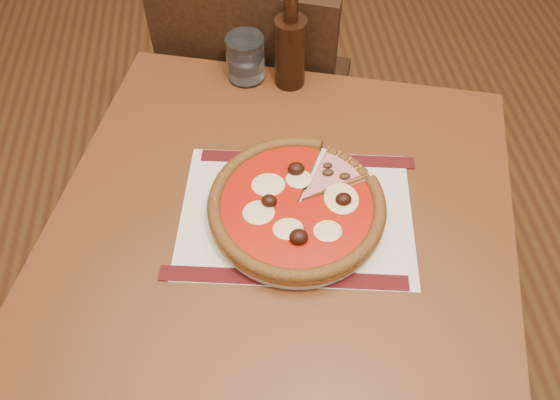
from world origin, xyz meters
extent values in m
cube|color=brown|center=(-0.89, 0.99, 0.73)|extent=(0.99, 0.99, 0.04)
cylinder|color=brown|center=(-1.13, 1.42, 0.35)|extent=(0.05, 0.05, 0.71)
cylinder|color=brown|center=(-0.45, 1.23, 0.35)|extent=(0.05, 0.05, 0.71)
cube|color=black|center=(-0.86, 1.65, 0.44)|extent=(0.55, 0.55, 0.04)
cylinder|color=black|center=(-0.63, 1.76, 0.21)|extent=(0.04, 0.04, 0.42)
cylinder|color=black|center=(-0.97, 1.88, 0.21)|extent=(0.04, 0.04, 0.42)
cylinder|color=black|center=(-0.75, 1.42, 0.21)|extent=(0.04, 0.04, 0.42)
cylinder|color=black|center=(-1.09, 1.54, 0.21)|extent=(0.04, 0.04, 0.42)
cube|color=black|center=(-0.93, 1.47, 0.68)|extent=(0.41, 0.18, 0.45)
cube|color=beige|center=(-0.86, 1.00, 0.75)|extent=(0.44, 0.35, 0.00)
cylinder|color=white|center=(-0.86, 1.00, 0.76)|extent=(0.30, 0.30, 0.02)
cylinder|color=#AC6729|center=(-0.86, 1.00, 0.78)|extent=(0.31, 0.31, 0.01)
torus|color=brown|center=(-0.86, 1.00, 0.78)|extent=(0.31, 0.31, 0.02)
cylinder|color=#AA0E08|center=(-0.86, 1.00, 0.78)|extent=(0.26, 0.26, 0.00)
ellipsoid|color=beige|center=(-0.85, 1.05, 0.79)|extent=(0.05, 0.05, 0.01)
ellipsoid|color=beige|center=(-0.92, 1.05, 0.79)|extent=(0.05, 0.05, 0.01)
ellipsoid|color=beige|center=(-0.91, 0.99, 0.79)|extent=(0.05, 0.05, 0.01)
ellipsoid|color=beige|center=(-0.89, 0.92, 0.79)|extent=(0.05, 0.05, 0.01)
ellipsoid|color=beige|center=(-0.83, 0.96, 0.79)|extent=(0.05, 0.05, 0.01)
ellipsoid|color=beige|center=(-0.78, 1.00, 0.79)|extent=(0.05, 0.05, 0.01)
ellipsoid|color=black|center=(-0.85, 1.06, 0.80)|extent=(0.03, 0.03, 0.02)
ellipsoid|color=black|center=(-0.95, 1.01, 0.80)|extent=(0.03, 0.03, 0.02)
ellipsoid|color=black|center=(-0.86, 0.94, 0.80)|extent=(0.03, 0.03, 0.02)
ellipsoid|color=black|center=(-0.77, 0.99, 0.80)|extent=(0.03, 0.03, 0.02)
ellipsoid|color=#311E12|center=(-0.81, 1.03, 0.79)|extent=(0.02, 0.01, 0.01)
ellipsoid|color=#311E12|center=(-0.78, 1.06, 0.79)|extent=(0.02, 0.01, 0.01)
ellipsoid|color=#311E12|center=(-0.82, 1.04, 0.79)|extent=(0.02, 0.01, 0.01)
cylinder|color=white|center=(-0.92, 1.38, 0.80)|extent=(0.09, 0.09, 0.10)
cylinder|color=#33190C|center=(-0.83, 1.35, 0.83)|extent=(0.07, 0.07, 0.15)
cylinder|color=#33190C|center=(-0.83, 1.35, 0.92)|extent=(0.03, 0.03, 0.07)
camera|label=1|loc=(-0.94, 0.44, 1.53)|focal=35.00mm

